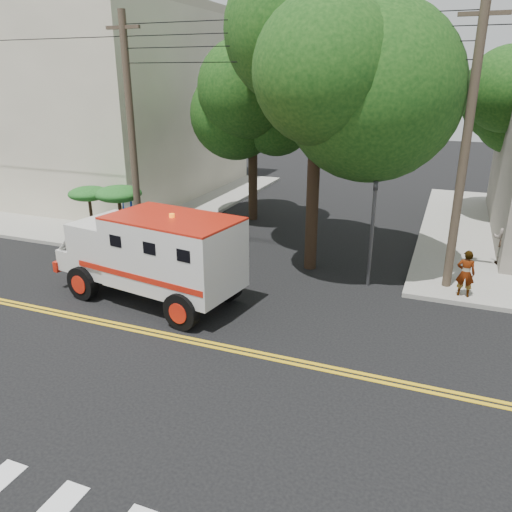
% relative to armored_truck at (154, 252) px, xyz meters
% --- Properties ---
extents(ground, '(100.00, 100.00, 0.00)m').
position_rel_armored_truck_xyz_m(ground, '(2.27, -1.92, -1.62)').
color(ground, black).
rests_on(ground, ground).
extents(sidewalk_nw, '(17.00, 17.00, 0.15)m').
position_rel_armored_truck_xyz_m(sidewalk_nw, '(-11.23, 11.58, -1.55)').
color(sidewalk_nw, gray).
rests_on(sidewalk_nw, ground).
extents(building_left, '(16.00, 14.00, 10.00)m').
position_rel_armored_truck_xyz_m(building_left, '(-13.23, 13.08, 3.53)').
color(building_left, '#B1A991').
rests_on(building_left, sidewalk_nw).
extents(utility_pole_left, '(0.28, 0.28, 9.00)m').
position_rel_armored_truck_xyz_m(utility_pole_left, '(-3.33, 4.08, 2.88)').
color(utility_pole_left, '#382D23').
rests_on(utility_pole_left, ground).
extents(utility_pole_right, '(0.28, 0.28, 9.00)m').
position_rel_armored_truck_xyz_m(utility_pole_right, '(8.57, 4.28, 2.88)').
color(utility_pole_right, '#382D23').
rests_on(utility_pole_right, ground).
extents(tree_main, '(6.08, 5.70, 9.85)m').
position_rel_armored_truck_xyz_m(tree_main, '(4.21, 4.29, 5.58)').
color(tree_main, black).
rests_on(tree_main, ground).
extents(tree_left, '(4.48, 4.20, 7.70)m').
position_rel_armored_truck_xyz_m(tree_left, '(-0.41, 9.86, 4.11)').
color(tree_left, black).
rests_on(tree_left, ground).
extents(traffic_signal, '(0.15, 0.18, 3.60)m').
position_rel_armored_truck_xyz_m(traffic_signal, '(6.07, 3.68, 0.60)').
color(traffic_signal, '#3F3F42').
rests_on(traffic_signal, ground).
extents(accessibility_sign, '(0.45, 0.10, 2.02)m').
position_rel_armored_truck_xyz_m(accessibility_sign, '(-3.93, 4.25, -0.26)').
color(accessibility_sign, '#3F3F42').
rests_on(accessibility_sign, ground).
extents(palm_planter, '(3.52, 2.63, 2.36)m').
position_rel_armored_truck_xyz_m(palm_planter, '(-5.17, 4.70, 0.02)').
color(palm_planter, '#1E3314').
rests_on(palm_planter, sidewalk_nw).
extents(armored_truck, '(6.54, 3.32, 2.85)m').
position_rel_armored_truck_xyz_m(armored_truck, '(0.00, 0.00, 0.00)').
color(armored_truck, silver).
rests_on(armored_truck, ground).
extents(pedestrian_a, '(0.58, 0.39, 1.53)m').
position_rel_armored_truck_xyz_m(pedestrian_a, '(9.08, 3.58, -0.71)').
color(pedestrian_a, gray).
rests_on(pedestrian_a, sidewalk_ne).
extents(pedestrian_b, '(1.10, 0.95, 1.93)m').
position_rel_armored_truck_xyz_m(pedestrian_b, '(10.43, 7.16, -0.51)').
color(pedestrian_b, gray).
rests_on(pedestrian_b, sidewalk_ne).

